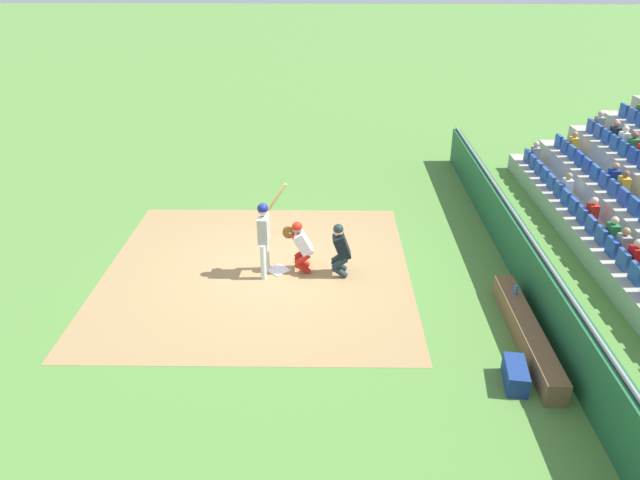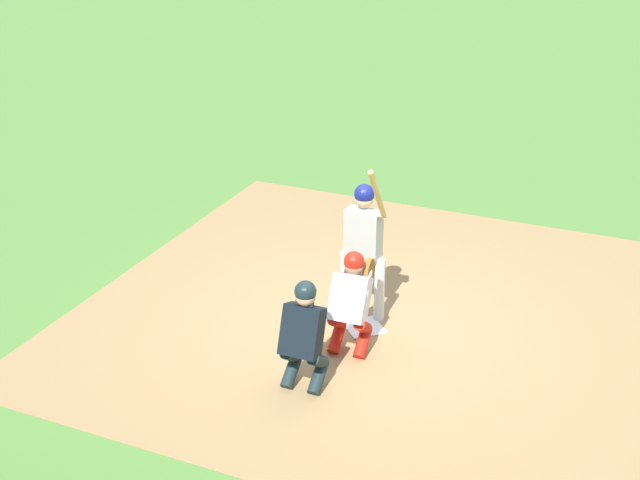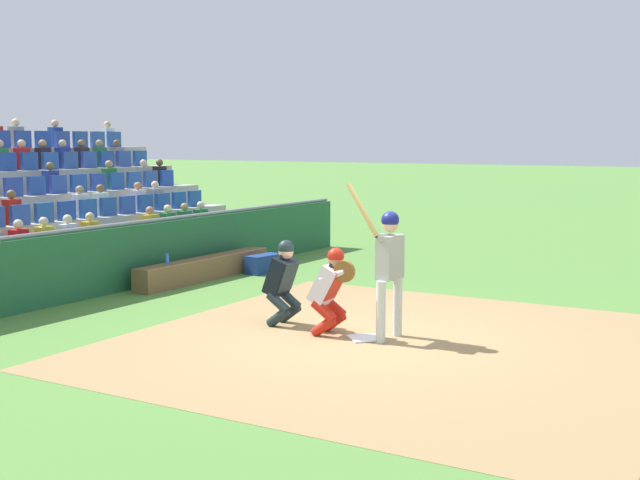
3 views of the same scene
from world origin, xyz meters
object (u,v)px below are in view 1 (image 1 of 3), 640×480
(catcher_crouching, at_px, (300,243))
(batter_at_plate, at_px, (264,231))
(home_plate_umpire, at_px, (340,247))
(home_plate_marker, at_px, (278,270))
(equipment_duffel_bag, at_px, (515,375))
(dugout_bench, at_px, (526,332))
(water_bottle_on_bench, at_px, (516,290))

(catcher_crouching, bearing_deg, batter_at_plate, 103.06)
(catcher_crouching, height_order, home_plate_umpire, home_plate_umpire)
(home_plate_marker, relative_size, batter_at_plate, 0.20)
(home_plate_umpire, xyz_separation_m, equipment_duffel_bag, (-3.84, -3.04, -0.52))
(home_plate_umpire, bearing_deg, home_plate_marker, 84.95)
(batter_at_plate, distance_m, dugout_bench, 5.98)
(dugout_bench, height_order, equipment_duffel_bag, dugout_bench)
(batter_at_plate, distance_m, water_bottle_on_bench, 5.59)
(water_bottle_on_bench, bearing_deg, home_plate_marker, 71.98)
(batter_at_plate, xyz_separation_m, dugout_bench, (-2.58, -5.32, -0.89))
(home_plate_marker, bearing_deg, home_plate_umpire, -95.05)
(catcher_crouching, xyz_separation_m, home_plate_umpire, (-0.18, -0.92, -0.00))
(home_plate_marker, relative_size, water_bottle_on_bench, 2.19)
(home_plate_marker, distance_m, equipment_duffel_bag, 6.00)
(batter_at_plate, xyz_separation_m, equipment_duffel_bag, (-3.82, -4.78, -0.92))
(batter_at_plate, bearing_deg, dugout_bench, -115.84)
(home_plate_marker, height_order, water_bottle_on_bench, water_bottle_on_bench)
(water_bottle_on_bench, bearing_deg, dugout_bench, 177.95)
(catcher_crouching, bearing_deg, home_plate_umpire, -100.86)
(home_plate_umpire, distance_m, dugout_bench, 4.45)
(catcher_crouching, height_order, dugout_bench, catcher_crouching)
(home_plate_marker, relative_size, equipment_duffel_bag, 0.55)
(batter_at_plate, distance_m, equipment_duffel_bag, 6.19)
(water_bottle_on_bench, bearing_deg, home_plate_umpire, 67.18)
(home_plate_marker, xyz_separation_m, equipment_duffel_bag, (-3.96, -4.50, 0.17))
(equipment_duffel_bag, bearing_deg, catcher_crouching, 51.54)
(home_plate_marker, height_order, equipment_duffel_bag, equipment_duffel_bag)
(home_plate_umpire, relative_size, equipment_duffel_bag, 1.63)
(catcher_crouching, relative_size, water_bottle_on_bench, 6.33)
(home_plate_marker, xyz_separation_m, catcher_crouching, (0.05, -0.53, 0.69))
(water_bottle_on_bench, xyz_separation_m, equipment_duffel_bag, (-2.31, 0.58, -0.35))
(dugout_bench, bearing_deg, home_plate_umpire, 54.19)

